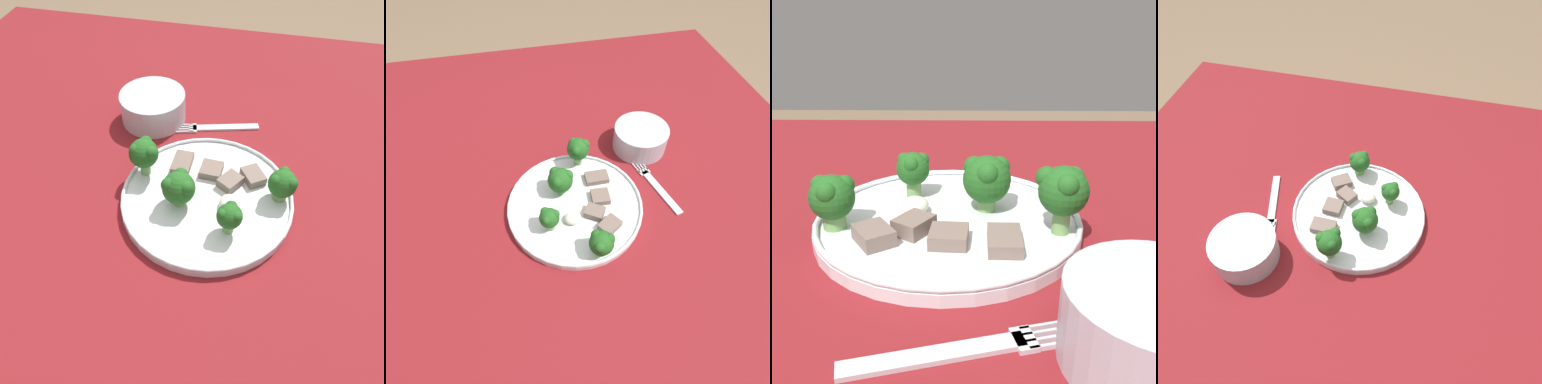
% 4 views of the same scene
% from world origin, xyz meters
% --- Properties ---
extents(table, '(1.08, 1.12, 0.72)m').
position_xyz_m(table, '(0.00, 0.00, 0.63)').
color(table, maroon).
rests_on(table, ground_plane).
extents(dinner_plate, '(0.27, 0.27, 0.02)m').
position_xyz_m(dinner_plate, '(-0.05, -0.11, 0.73)').
color(dinner_plate, white).
rests_on(dinner_plate, table).
extents(fork, '(0.06, 0.17, 0.00)m').
position_xyz_m(fork, '(0.13, -0.09, 0.72)').
color(fork, silver).
rests_on(fork, table).
extents(broccoli_floret_near_rim_left, '(0.05, 0.04, 0.05)m').
position_xyz_m(broccoli_floret_near_rim_left, '(-0.03, -0.22, 0.76)').
color(broccoli_floret_near_rim_left, '#709E56').
rests_on(broccoli_floret_near_rim_left, dinner_plate).
extents(broccoli_floret_center_left, '(0.04, 0.04, 0.05)m').
position_xyz_m(broccoli_floret_center_left, '(-0.11, -0.15, 0.76)').
color(broccoli_floret_center_left, '#709E56').
rests_on(broccoli_floret_center_left, dinner_plate).
extents(broccoli_floret_back_left, '(0.05, 0.05, 0.06)m').
position_xyz_m(broccoli_floret_back_left, '(-0.07, -0.07, 0.77)').
color(broccoli_floret_back_left, '#709E56').
rests_on(broccoli_floret_back_left, dinner_plate).
extents(broccoli_floret_front_left, '(0.05, 0.05, 0.07)m').
position_xyz_m(broccoli_floret_front_left, '(-0.02, -0.00, 0.77)').
color(broccoli_floret_front_left, '#709E56').
rests_on(broccoli_floret_front_left, dinner_plate).
extents(meat_slice_front_slice, '(0.05, 0.03, 0.01)m').
position_xyz_m(meat_slice_front_slice, '(0.01, -0.06, 0.74)').
color(meat_slice_front_slice, '#756056').
rests_on(meat_slice_front_slice, dinner_plate).
extents(meat_slice_middle_slice, '(0.05, 0.05, 0.02)m').
position_xyz_m(meat_slice_middle_slice, '(-0.00, -0.17, 0.74)').
color(meat_slice_middle_slice, '#756056').
rests_on(meat_slice_middle_slice, dinner_plate).
extents(meat_slice_rear_slice, '(0.05, 0.04, 0.02)m').
position_xyz_m(meat_slice_rear_slice, '(-0.02, -0.14, 0.74)').
color(meat_slice_rear_slice, '#756056').
rests_on(meat_slice_rear_slice, dinner_plate).
extents(meat_slice_edge_slice, '(0.04, 0.04, 0.01)m').
position_xyz_m(meat_slice_edge_slice, '(-0.00, -0.11, 0.74)').
color(meat_slice_edge_slice, '#756056').
rests_on(meat_slice_edge_slice, dinner_plate).
extents(sauce_dollop, '(0.03, 0.03, 0.02)m').
position_xyz_m(sauce_dollop, '(-0.06, -0.14, 0.74)').
color(sauce_dollop, silver).
rests_on(sauce_dollop, dinner_plate).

